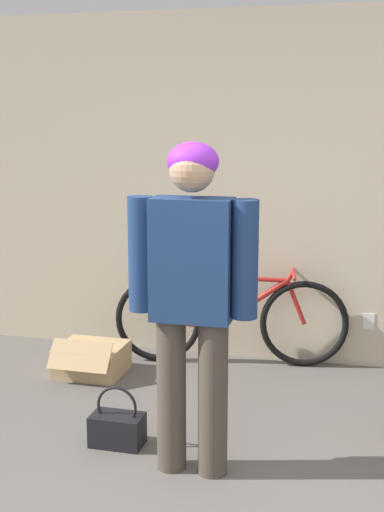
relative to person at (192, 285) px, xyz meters
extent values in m
cube|color=beige|center=(0.31, 1.88, 0.29)|extent=(8.00, 0.06, 2.60)
cube|color=white|center=(0.86, 1.85, -0.66)|extent=(0.08, 0.01, 0.12)
cylinder|color=#4C4238|center=(-0.11, 0.00, -0.59)|extent=(0.15, 0.15, 0.83)
cylinder|color=#4C4238|center=(0.11, 0.00, -0.59)|extent=(0.15, 0.15, 0.83)
cube|color=navy|center=(0.00, 0.00, 0.13)|extent=(0.41, 0.21, 0.62)
cylinder|color=navy|center=(-0.27, 0.00, 0.15)|extent=(0.13, 0.13, 0.59)
cylinder|color=navy|center=(0.27, 0.00, 0.15)|extent=(0.13, 0.13, 0.59)
sphere|color=tan|center=(0.00, 0.00, 0.58)|extent=(0.22, 0.22, 0.22)
ellipsoid|color=purple|center=(0.00, 0.02, 0.62)|extent=(0.26, 0.24, 0.19)
torus|color=black|center=(-0.68, 1.57, -0.68)|extent=(0.65, 0.15, 0.65)
torus|color=black|center=(0.40, 1.74, -0.68)|extent=(0.65, 0.15, 0.65)
cylinder|color=red|center=(-0.47, 1.60, -0.71)|extent=(0.42, 0.10, 0.08)
cylinder|color=red|center=(-0.53, 1.59, -0.51)|extent=(0.33, 0.08, 0.37)
cylinder|color=red|center=(-0.32, 1.63, -0.53)|extent=(0.15, 0.06, 0.40)
cylinder|color=red|center=(0.00, 1.68, -0.54)|extent=(0.57, 0.13, 0.41)
cylinder|color=red|center=(-0.05, 1.67, -0.35)|extent=(0.65, 0.14, 0.05)
cylinder|color=red|center=(0.34, 1.73, -0.52)|extent=(0.17, 0.06, 0.34)
cylinder|color=red|center=(0.29, 1.72, -0.32)|extent=(0.07, 0.04, 0.08)
cylinder|color=red|center=(0.31, 1.73, -0.29)|extent=(0.10, 0.46, 0.02)
ellipsoid|color=black|center=(-0.37, 1.62, -0.32)|extent=(0.23, 0.11, 0.05)
cube|color=black|center=(-0.49, 0.17, -0.92)|extent=(0.30, 0.18, 0.18)
torus|color=black|center=(-0.49, 0.17, -0.78)|extent=(0.24, 0.02, 0.24)
cube|color=tan|center=(-1.07, 1.20, -0.90)|extent=(0.47, 0.41, 0.21)
cube|color=tan|center=(-1.07, 0.99, -0.81)|extent=(0.45, 0.15, 0.18)
camera|label=1|loc=(0.88, -3.37, 0.85)|focal=50.00mm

